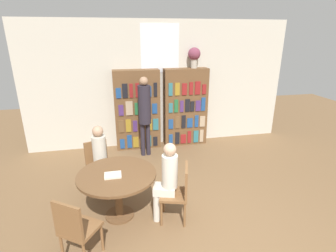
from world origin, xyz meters
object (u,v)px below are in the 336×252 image
at_px(reading_table, 117,181).
at_px(seated_reader_right, 166,178).
at_px(bookshelf_right, 185,107).
at_px(seated_reader_left, 101,157).
at_px(bookshelf_left, 137,110).
at_px(chair_near_camera, 76,228).
at_px(flower_vase, 194,55).
at_px(chair_far_side, 179,190).
at_px(librarian_standing, 145,109).
at_px(chair_left_side, 99,163).

xyz_separation_m(reading_table, seated_reader_right, (0.70, -0.21, 0.08)).
distance_m(bookshelf_right, reading_table, 3.14).
bearing_deg(bookshelf_right, seated_reader_left, -136.65).
relative_size(bookshelf_left, chair_near_camera, 2.12).
relative_size(chair_near_camera, seated_reader_left, 0.72).
bearing_deg(reading_table, flower_vase, 53.07).
xyz_separation_m(bookshelf_right, chair_far_side, (-0.87, -2.84, -0.45)).
distance_m(bookshelf_left, flower_vase, 1.86).
height_order(chair_far_side, librarian_standing, librarian_standing).
height_order(flower_vase, chair_near_camera, flower_vase).
height_order(bookshelf_right, seated_reader_right, bookshelf_right).
height_order(bookshelf_left, reading_table, bookshelf_left).
height_order(chair_far_side, seated_reader_right, seated_reader_right).
height_order(flower_vase, seated_reader_right, flower_vase).
height_order(bookshelf_left, flower_vase, flower_vase).
bearing_deg(seated_reader_left, bookshelf_left, -133.03).
xyz_separation_m(chair_left_side, seated_reader_left, (0.06, -0.17, 0.20)).
xyz_separation_m(reading_table, seated_reader_left, (-0.25, 0.69, 0.08)).
xyz_separation_m(seated_reader_right, librarian_standing, (-0.02, 2.28, 0.41)).
distance_m(flower_vase, seated_reader_right, 3.40).
bearing_deg(seated_reader_right, chair_far_side, -90.00).
distance_m(chair_far_side, seated_reader_right, 0.27).
bearing_deg(seated_reader_left, chair_left_side, -90.00).
height_order(seated_reader_left, librarian_standing, librarian_standing).
relative_size(seated_reader_left, librarian_standing, 0.69).
xyz_separation_m(seated_reader_left, librarian_standing, (0.93, 1.39, 0.41)).
xyz_separation_m(chair_left_side, librarian_standing, (0.99, 1.21, 0.60)).
bearing_deg(reading_table, bookshelf_right, 55.79).
bearing_deg(chair_left_side, bookshelf_right, -160.03).
distance_m(bookshelf_right, seated_reader_left, 2.76).
bearing_deg(chair_left_side, bookshelf_left, -136.80).
height_order(chair_near_camera, chair_far_side, same).
bearing_deg(seated_reader_left, chair_far_side, 120.27).
bearing_deg(bookshelf_right, chair_near_camera, -124.22).
height_order(chair_left_side, librarian_standing, librarian_standing).
relative_size(chair_near_camera, librarian_standing, 0.49).
bearing_deg(flower_vase, librarian_standing, -158.13).
relative_size(chair_far_side, seated_reader_right, 0.72).
relative_size(flower_vase, chair_left_side, 0.53).
bearing_deg(chair_far_side, seated_reader_right, 90.00).
bearing_deg(chair_near_camera, chair_far_side, 54.00).
height_order(reading_table, seated_reader_right, seated_reader_right).
xyz_separation_m(bookshelf_left, seated_reader_left, (-0.81, -1.89, -0.25)).
bearing_deg(seated_reader_right, chair_left_side, 59.72).
bearing_deg(chair_near_camera, bookshelf_right, 90.03).
bearing_deg(librarian_standing, reading_table, -108.18).
bearing_deg(reading_table, bookshelf_left, 77.64).
distance_m(chair_near_camera, chair_left_side, 1.64).
relative_size(bookshelf_right, flower_vase, 4.01).
height_order(chair_near_camera, librarian_standing, librarian_standing).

